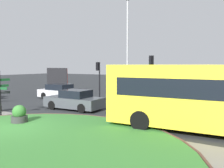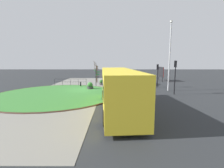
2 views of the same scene
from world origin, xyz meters
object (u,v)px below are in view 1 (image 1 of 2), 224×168
Objects in this scene: car_far_lane at (75,100)px; traffic_light_far at (152,69)px; bus_yellow at (216,97)px; billboard_left at (57,77)px; lamppost_tall at (127,47)px; car_trailing at (61,92)px; signpost_directional at (1,90)px; planter_kerbside at (19,115)px; traffic_light_near at (98,72)px.

traffic_light_far is (3.63, 5.57, 2.27)m from car_far_lane.
billboard_left is at bearing -29.65° from bus_yellow.
car_trailing is at bearing -159.09° from lamppost_tall.
signpost_directional is at bearing -73.20° from car_trailing.
billboard_left reaches higher than planter_kerbside.
traffic_light_near is 3.54m from lamppost_tall.
traffic_light_near reaches higher than signpost_directional.
lamppost_tall reaches higher than planter_kerbside.
signpost_directional is 0.28× the size of bus_yellow.
car_trailing is 1.12× the size of traffic_light_far.
traffic_light_far reaches higher than car_far_lane.
traffic_light_far is 0.44× the size of lamppost_tall.
signpost_directional reaches higher than car_trailing.
lamppost_tall is (3.46, 10.01, 3.15)m from signpost_directional.
car_trailing is (-2.48, 7.75, -1.01)m from signpost_directional.
billboard_left reaches higher than car_trailing.
lamppost_tall is 8.68× the size of planter_kerbside.
car_trailing is at bearing 27.88° from traffic_light_far.
bus_yellow is 3.01× the size of traffic_light_near.
lamppost_tall is 2.77× the size of billboard_left.
car_far_lane is at bearing -102.49° from lamppost_tall.
signpost_directional is at bearing -109.04° from lamppost_tall.
signpost_directional is 0.73× the size of traffic_light_far.
car_far_lane is 0.97× the size of car_trailing.
billboard_left is (-19.35, 9.28, 0.07)m from bus_yellow.
traffic_light_far is (5.83, 9.90, 1.25)m from signpost_directional.
traffic_light_far is (8.31, 2.15, 2.26)m from car_trailing.
planter_kerbside is at bearing 104.88° from traffic_light_near.
car_far_lane is (-9.77, 1.35, -1.08)m from bus_yellow.
car_trailing is at bearing 107.74° from signpost_directional.
billboard_left is at bearing -14.94° from traffic_light_near.
signpost_directional is at bearing 165.97° from planter_kerbside.
car_far_lane is 7.16m from lamppost_tall.
car_trailing is 8.88m from traffic_light_far.
bus_yellow reaches higher than car_trailing.
traffic_light_near reaches higher than car_trailing.
traffic_light_far is at bearing 13.59° from car_trailing.
billboard_left is 16.32m from planter_kerbside.
traffic_light_near is 0.38× the size of lamppost_tall.
lamppost_tall is 11.48m from billboard_left.
lamppost_tall is (2.62, 0.76, 2.26)m from traffic_light_near.
planter_kerbside is at bearing 16.93° from bus_yellow.
lamppost_tall is 11.54m from planter_kerbside.
traffic_light_near reaches higher than car_far_lane.
traffic_light_far is (5.00, 0.64, 0.36)m from traffic_light_near.
signpost_directional is at bearing 9.95° from bus_yellow.
bus_yellow is at bearing 169.08° from car_far_lane.
bus_yellow is 2.34× the size of car_trailing.
car_far_lane is 12.49m from billboard_left.
car_trailing is at bearing 29.63° from traffic_light_near.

